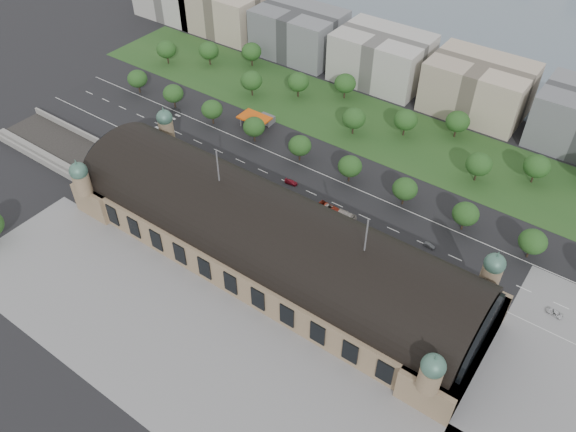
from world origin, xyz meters
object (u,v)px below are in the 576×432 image
Objects in this scene: traffic_car_3 at (291,182)px; parked_car_0 at (175,162)px; traffic_car_4 at (350,230)px; bus_east at (409,258)px; parked_car_6 at (240,193)px; traffic_car_2 at (170,141)px; bus_mid at (339,214)px; parked_car_3 at (199,166)px; parked_car_2 at (191,162)px; parked_car_4 at (194,171)px; traffic_car_6 at (554,313)px; bus_west at (332,211)px; parked_car_1 at (191,162)px; parked_car_5 at (200,172)px; petrol_station at (261,119)px; traffic_car_5 at (429,245)px.

traffic_car_3 is 50.22m from parked_car_0.
traffic_car_4 is 23.99m from bus_east.
bus_east reaches higher than parked_car_6.
parked_car_0 is (12.78, -9.85, -0.00)m from traffic_car_2.
bus_mid reaches higher than traffic_car_4.
parked_car_3 is at bearing 69.75° from traffic_car_2.
parked_car_4 is at bearing 22.65° from parked_car_2.
traffic_car_6 is 81.51m from bus_west.
traffic_car_2 is 18.99m from parked_car_1.
parked_car_5 is at bearing -78.29° from traffic_car_6.
traffic_car_3 is at bearing 83.34° from parked_car_0.
bus_east is at bearing -75.63° from traffic_car_6.
bus_mid is at bearing 77.57° from bus_east.
traffic_car_4 is (33.31, -9.77, -0.13)m from traffic_car_3.
bus_east reaches higher than parked_car_0.
traffic_car_4 is at bearing 60.01° from parked_car_5.
traffic_car_4 is 0.91× the size of parked_car_3.
parked_car_3 reaches higher than traffic_car_4.
parked_car_0 is 0.94× the size of parked_car_4.
traffic_car_2 is 164.79m from traffic_car_6.
petrol_station is 2.96× the size of parked_car_4.
bus_east is (99.17, 2.00, 1.02)m from parked_car_1.
parked_car_6 is (34.81, 0.00, -0.03)m from parked_car_0.
bus_mid is (62.43, -33.28, -1.13)m from petrol_station.
traffic_car_2 is 1.02× the size of parked_car_1.
bus_east is at bearing 90.74° from traffic_car_4.
traffic_car_2 reaches higher than parked_car_1.
petrol_station is at bearing 65.96° from bus_west.
petrol_station is at bearing 155.14° from parked_car_4.
traffic_car_3 reaches higher than parked_car_4.
parked_car_0 is 13.37m from parked_car_5.
parked_car_2 is at bearing 88.09° from bus_east.
traffic_car_5 is 0.84× the size of parked_car_6.
parked_car_0 is 10.77m from parked_car_4.
bus_west is at bearing 71.07° from parked_car_3.
parked_car_3 is (4.44, 0.14, -0.04)m from parked_car_2.
parked_car_5 is at bearing 108.91° from traffic_car_3.
traffic_car_3 is (36.10, -27.19, -2.17)m from petrol_station.
bus_west is 1.01× the size of bus_east.
bus_east reaches higher than traffic_car_2.
bus_mid reaches higher than bus_east.
bus_mid is (68.27, 7.00, 1.10)m from parked_car_1.
bus_east reaches higher than traffic_car_4.
bus_west reaches higher than bus_east.
traffic_car_4 is at bearing 115.17° from traffic_car_5.
parked_car_5 is at bearing 78.63° from parked_car_4.
parked_car_4 is at bearing 30.86° from parked_car_1.
parked_car_4 is at bearing 108.06° from traffic_car_3.
bus_east is at bearing 66.70° from parked_car_6.
parked_car_1 is (-5.83, -40.28, -2.23)m from petrol_station.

